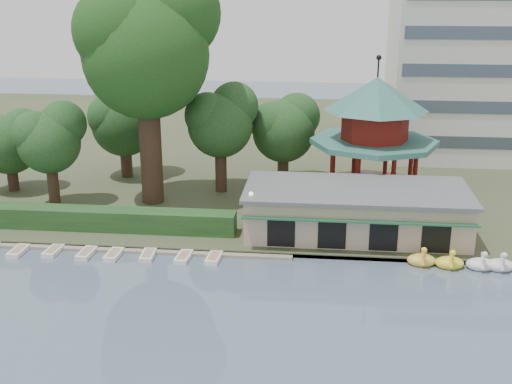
# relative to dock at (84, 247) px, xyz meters

# --- Properties ---
(ground_plane) EXTENTS (220.00, 220.00, 0.00)m
(ground_plane) POSITION_rel_dock_xyz_m (12.00, -17.20, -0.12)
(ground_plane) COLOR slate
(ground_plane) RESTS_ON ground
(shore) EXTENTS (220.00, 70.00, 0.40)m
(shore) POSITION_rel_dock_xyz_m (12.00, 34.80, 0.08)
(shore) COLOR #424930
(shore) RESTS_ON ground
(embankment) EXTENTS (220.00, 0.60, 0.30)m
(embankment) POSITION_rel_dock_xyz_m (12.00, 0.10, 0.03)
(embankment) COLOR gray
(embankment) RESTS_ON ground
(dock) EXTENTS (34.00, 1.60, 0.24)m
(dock) POSITION_rel_dock_xyz_m (0.00, 0.00, 0.00)
(dock) COLOR gray
(dock) RESTS_ON ground
(boathouse) EXTENTS (18.60, 9.39, 3.90)m
(boathouse) POSITION_rel_dock_xyz_m (22.00, 4.77, 2.25)
(boathouse) COLOR tan
(boathouse) RESTS_ON shore
(pavilion) EXTENTS (12.40, 12.40, 13.50)m
(pavilion) POSITION_rel_dock_xyz_m (24.00, 14.80, 7.36)
(pavilion) COLOR tan
(pavilion) RESTS_ON shore
(hedge) EXTENTS (30.00, 2.00, 1.80)m
(hedge) POSITION_rel_dock_xyz_m (-3.00, 3.30, 1.18)
(hedge) COLOR #244C21
(hedge) RESTS_ON shore
(lamp_post) EXTENTS (0.36, 0.36, 4.28)m
(lamp_post) POSITION_rel_dock_xyz_m (13.50, 1.80, 3.22)
(lamp_post) COLOR black
(lamp_post) RESTS_ON shore
(big_tree) EXTENTS (12.65, 11.79, 21.78)m
(big_tree) POSITION_rel_dock_xyz_m (3.16, 10.99, 15.29)
(big_tree) COLOR #3A281C
(big_tree) RESTS_ON shore
(small_trees) EXTENTS (39.86, 16.49, 10.93)m
(small_trees) POSITION_rel_dock_xyz_m (-0.95, 14.76, 6.51)
(small_trees) COLOR #3A281C
(small_trees) RESTS_ON shore
(moored_rowboats) EXTENTS (27.29, 2.72, 0.36)m
(moored_rowboats) POSITION_rel_dock_xyz_m (-2.06, -1.38, 0.06)
(moored_rowboats) COLOR white
(moored_rowboats) RESTS_ON ground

